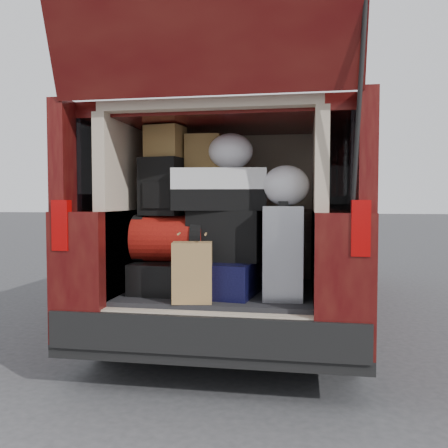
{
  "coord_description": "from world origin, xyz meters",
  "views": [
    {
      "loc": [
        0.56,
        -2.94,
        1.17
      ],
      "look_at": [
        0.03,
        0.2,
        1.01
      ],
      "focal_mm": 38.0,
      "sensor_mm": 36.0,
      "label": 1
    }
  ],
  "objects_px": {
    "black_hardshell": "(166,276)",
    "twotone_duffel": "(220,190)",
    "backpack": "(161,187)",
    "navy_hardshell": "(225,277)",
    "silver_roller": "(283,252)",
    "black_soft_case": "(224,235)",
    "red_duffel": "(170,238)",
    "kraft_bag": "(192,272)"
  },
  "relations": [
    {
      "from": "black_hardshell",
      "to": "twotone_duffel",
      "type": "distance_m",
      "value": 0.69
    },
    {
      "from": "backpack",
      "to": "navy_hardshell",
      "type": "bearing_deg",
      "value": 8.44
    },
    {
      "from": "black_hardshell",
      "to": "silver_roller",
      "type": "bearing_deg",
      "value": -2.24
    },
    {
      "from": "black_soft_case",
      "to": "navy_hardshell",
      "type": "bearing_deg",
      "value": -75.29
    },
    {
      "from": "backpack",
      "to": "twotone_duffel",
      "type": "bearing_deg",
      "value": 14.28
    },
    {
      "from": "backpack",
      "to": "twotone_duffel",
      "type": "height_order",
      "value": "backpack"
    },
    {
      "from": "red_duffel",
      "to": "navy_hardshell",
      "type": "bearing_deg",
      "value": -5.54
    },
    {
      "from": "kraft_bag",
      "to": "red_duffel",
      "type": "bearing_deg",
      "value": 117.04
    },
    {
      "from": "kraft_bag",
      "to": "twotone_duffel",
      "type": "bearing_deg",
      "value": 61.74
    },
    {
      "from": "navy_hardshell",
      "to": "backpack",
      "type": "xyz_separation_m",
      "value": [
        -0.44,
        0.01,
        0.6
      ]
    },
    {
      "from": "silver_roller",
      "to": "twotone_duffel",
      "type": "bearing_deg",
      "value": 167.33
    },
    {
      "from": "kraft_bag",
      "to": "black_soft_case",
      "type": "xyz_separation_m",
      "value": [
        0.14,
        0.32,
        0.2
      ]
    },
    {
      "from": "kraft_bag",
      "to": "black_soft_case",
      "type": "distance_m",
      "value": 0.41
    },
    {
      "from": "kraft_bag",
      "to": "red_duffel",
      "type": "distance_m",
      "value": 0.43
    },
    {
      "from": "kraft_bag",
      "to": "twotone_duffel",
      "type": "height_order",
      "value": "twotone_duffel"
    },
    {
      "from": "black_hardshell",
      "to": "backpack",
      "type": "xyz_separation_m",
      "value": [
        -0.03,
        -0.03,
        0.61
      ]
    },
    {
      "from": "silver_roller",
      "to": "backpack",
      "type": "bearing_deg",
      "value": 174.22
    },
    {
      "from": "black_soft_case",
      "to": "silver_roller",
      "type": "bearing_deg",
      "value": -8.94
    },
    {
      "from": "silver_roller",
      "to": "black_soft_case",
      "type": "height_order",
      "value": "silver_roller"
    },
    {
      "from": "black_hardshell",
      "to": "backpack",
      "type": "bearing_deg",
      "value": -130.62
    },
    {
      "from": "black_hardshell",
      "to": "kraft_bag",
      "type": "xyz_separation_m",
      "value": [
        0.26,
        -0.33,
        0.08
      ]
    },
    {
      "from": "red_duffel",
      "to": "black_soft_case",
      "type": "bearing_deg",
      "value": -0.34
    },
    {
      "from": "black_hardshell",
      "to": "navy_hardshell",
      "type": "xyz_separation_m",
      "value": [
        0.41,
        -0.04,
        0.01
      ]
    },
    {
      "from": "navy_hardshell",
      "to": "red_duffel",
      "type": "xyz_separation_m",
      "value": [
        -0.38,
        0.02,
        0.25
      ]
    },
    {
      "from": "backpack",
      "to": "black_hardshell",
      "type": "bearing_deg",
      "value": 56.38
    },
    {
      "from": "black_hardshell",
      "to": "silver_roller",
      "type": "distance_m",
      "value": 0.82
    },
    {
      "from": "kraft_bag",
      "to": "backpack",
      "type": "relative_size",
      "value": 0.95
    },
    {
      "from": "black_hardshell",
      "to": "backpack",
      "type": "relative_size",
      "value": 1.32
    },
    {
      "from": "navy_hardshell",
      "to": "red_duffel",
      "type": "bearing_deg",
      "value": -175.51
    },
    {
      "from": "black_hardshell",
      "to": "red_duffel",
      "type": "relative_size",
      "value": 1.07
    },
    {
      "from": "red_duffel",
      "to": "black_soft_case",
      "type": "distance_m",
      "value": 0.38
    },
    {
      "from": "silver_roller",
      "to": "black_soft_case",
      "type": "bearing_deg",
      "value": 167.53
    },
    {
      "from": "twotone_duffel",
      "to": "kraft_bag",
      "type": "bearing_deg",
      "value": -115.08
    },
    {
      "from": "silver_roller",
      "to": "twotone_duffel",
      "type": "height_order",
      "value": "twotone_duffel"
    },
    {
      "from": "kraft_bag",
      "to": "red_duffel",
      "type": "relative_size",
      "value": 0.77
    },
    {
      "from": "black_hardshell",
      "to": "backpack",
      "type": "distance_m",
      "value": 0.61
    },
    {
      "from": "backpack",
      "to": "black_soft_case",
      "type": "bearing_deg",
      "value": 13.0
    },
    {
      "from": "silver_roller",
      "to": "backpack",
      "type": "distance_m",
      "value": 0.92
    },
    {
      "from": "black_hardshell",
      "to": "twotone_duffel",
      "type": "bearing_deg",
      "value": 3.33
    },
    {
      "from": "backpack",
      "to": "silver_roller",
      "type": "bearing_deg",
      "value": 6.85
    },
    {
      "from": "silver_roller",
      "to": "red_duffel",
      "type": "bearing_deg",
      "value": 173.35
    },
    {
      "from": "navy_hardshell",
      "to": "kraft_bag",
      "type": "bearing_deg",
      "value": -109.99
    }
  ]
}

